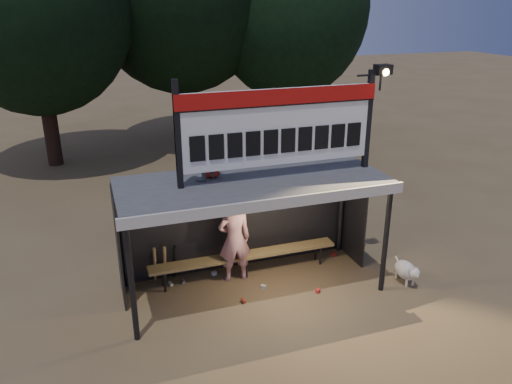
# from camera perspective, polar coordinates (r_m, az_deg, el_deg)

# --- Properties ---
(ground) EXTENTS (80.00, 80.00, 0.00)m
(ground) POSITION_cam_1_polar(r_m,az_deg,el_deg) (10.25, -0.34, -10.87)
(ground) COLOR brown
(ground) RESTS_ON ground
(player) EXTENTS (0.68, 0.46, 1.84)m
(player) POSITION_cam_1_polar(r_m,az_deg,el_deg) (10.11, -2.48, -5.40)
(player) COLOR white
(player) RESTS_ON ground
(child_a) EXTENTS (0.63, 0.59, 1.04)m
(child_a) POSITION_cam_1_polar(r_m,az_deg,el_deg) (9.10, -6.27, 4.46)
(child_a) COLOR slate
(child_a) RESTS_ON dugout_shelter
(child_b) EXTENTS (0.44, 0.32, 0.83)m
(child_b) POSITION_cam_1_polar(r_m,az_deg,el_deg) (9.26, -5.19, 4.11)
(child_b) COLOR maroon
(child_b) RESTS_ON dugout_shelter
(dugout_shelter) EXTENTS (5.10, 2.08, 2.32)m
(dugout_shelter) POSITION_cam_1_polar(r_m,az_deg,el_deg) (9.62, -0.82, -0.75)
(dugout_shelter) COLOR #414244
(dugout_shelter) RESTS_ON ground
(scoreboard_assembly) EXTENTS (4.10, 0.27, 1.99)m
(scoreboard_assembly) POSITION_cam_1_polar(r_m,az_deg,el_deg) (9.13, 2.99, 7.76)
(scoreboard_assembly) COLOR black
(scoreboard_assembly) RESTS_ON dugout_shelter
(bench) EXTENTS (4.00, 0.35, 0.48)m
(bench) POSITION_cam_1_polar(r_m,az_deg,el_deg) (10.49, -1.31, -7.35)
(bench) COLOR olive
(bench) RESTS_ON ground
(tree_right) EXTENTS (6.08, 6.08, 8.72)m
(tree_right) POSITION_cam_1_polar(r_m,az_deg,el_deg) (20.30, 3.79, 20.33)
(tree_right) COLOR black
(tree_right) RESTS_ON ground
(dog) EXTENTS (0.36, 0.81, 0.49)m
(dog) POSITION_cam_1_polar(r_m,az_deg,el_deg) (10.73, 16.84, -8.58)
(dog) COLOR beige
(dog) RESTS_ON ground
(bats) EXTENTS (0.47, 0.32, 0.84)m
(bats) POSITION_cam_1_polar(r_m,az_deg,el_deg) (10.41, -10.39, -7.96)
(bats) COLOR #997547
(bats) RESTS_ON ground
(litter) EXTENTS (3.83, 1.44, 0.08)m
(litter) POSITION_cam_1_polar(r_m,az_deg,el_deg) (10.41, -0.81, -10.10)
(litter) COLOR #AD261D
(litter) RESTS_ON ground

